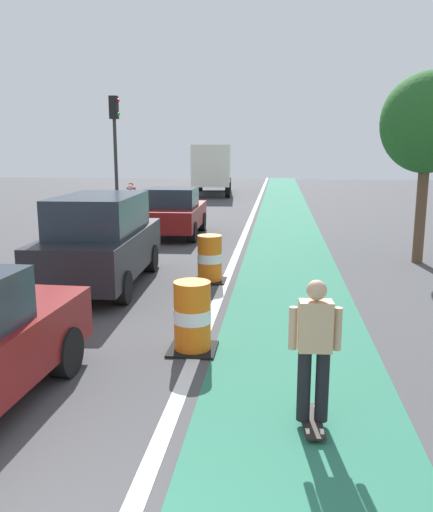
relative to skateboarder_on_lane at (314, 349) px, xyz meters
The scene contains 12 objects.
bike_lane_strip 9.70m from the skateboarder_on_lane, 90.69° to the left, with size 2.50×80.00×0.01m, color #286B51.
lane_divider_stripe 9.83m from the skateboarder_on_lane, 99.51° to the left, with size 0.20×80.00×0.01m, color silver.
skateboarder_on_lane is the anchor object (origin of this frame).
parked_suv_second 7.21m from the skateboarder_on_lane, 127.07° to the left, with size 2.06×4.67×2.04m.
parked_sedan_third 13.33m from the skateboarder_on_lane, 107.81° to the left, with size 1.99×4.14×1.70m.
traffic_barrel_front 2.71m from the skateboarder_on_lane, 128.98° to the left, with size 0.73×0.73×1.09m.
traffic_barrel_mid 6.68m from the skateboarder_on_lane, 107.24° to the left, with size 0.73×0.73×1.09m.
delivery_truck_down_block 30.10m from the skateboarder_on_lane, 99.19° to the left, with size 2.87×7.75×3.23m.
traffic_light_corner 17.68m from the skateboarder_on_lane, 113.98° to the left, with size 0.41×0.32×5.10m.
pedestrian_crossing 16.52m from the skateboarder_on_lane, 112.56° to the left, with size 0.34×0.20×1.61m.
pedestrian_waiting 18.08m from the skateboarder_on_lane, 111.86° to the left, with size 0.34×0.20×1.61m.
street_tree_sidewalk 10.11m from the skateboarder_on_lane, 69.82° to the left, with size 2.40×2.40×5.00m.
Camera 1 is at (2.09, -3.19, 3.07)m, focal length 37.28 mm.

